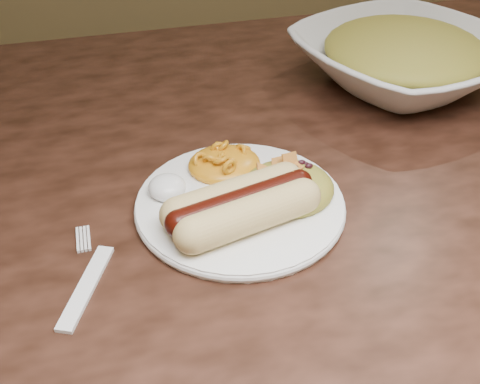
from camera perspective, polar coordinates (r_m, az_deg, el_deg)
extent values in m
cube|color=#48261B|center=(0.66, 4.22, 1.29)|extent=(1.60, 0.90, 0.04)
cylinder|color=white|center=(0.58, 0.00, -1.23)|extent=(0.28, 0.28, 0.01)
cylinder|color=#F1CF8F|center=(0.53, 0.63, -2.43)|extent=(0.12, 0.06, 0.04)
cylinder|color=#F1CF8F|center=(0.55, -0.26, -0.37)|extent=(0.12, 0.06, 0.04)
cylinder|color=#430B06|center=(0.54, 0.18, -1.04)|extent=(0.13, 0.06, 0.03)
ellipsoid|color=orange|center=(0.61, -1.62, 3.72)|extent=(0.10, 0.10, 0.03)
ellipsoid|color=white|center=(0.58, -7.45, 0.79)|extent=(0.05, 0.05, 0.02)
ellipsoid|color=orange|center=(0.58, 4.93, 0.89)|extent=(0.10, 0.09, 0.04)
cube|color=white|center=(0.52, -15.34, -9.26)|extent=(0.08, 0.15, 0.00)
imported|color=silver|center=(0.84, 16.22, 12.71)|extent=(0.36, 0.36, 0.07)
ellipsoid|color=orange|center=(0.83, 16.41, 13.65)|extent=(0.26, 0.26, 0.06)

